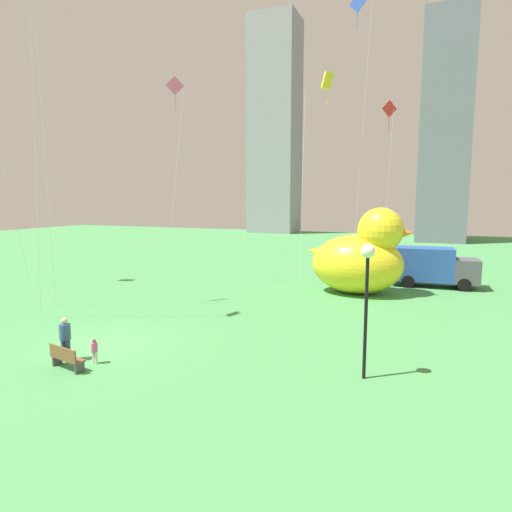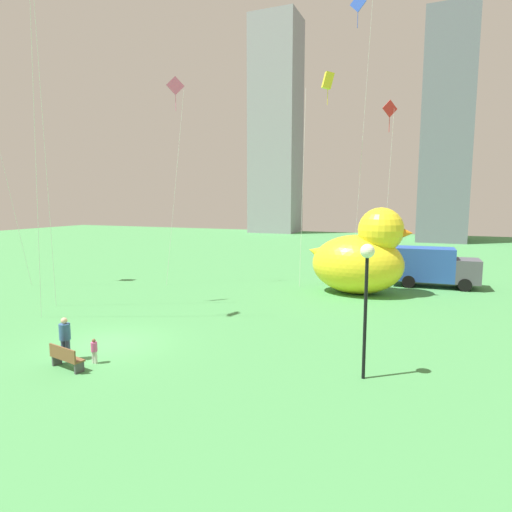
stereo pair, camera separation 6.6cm
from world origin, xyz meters
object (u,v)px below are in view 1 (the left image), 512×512
Objects in this scene: lamppost at (367,274)px; kite_pink at (175,97)px; person_adult at (65,337)px; person_child at (95,350)px; kite_blue at (358,25)px; box_truck at (432,267)px; kite_red at (389,118)px; kite_yellow at (327,82)px; giant_inflatable_duck at (361,257)px; park_bench at (66,357)px.

lamppost is 0.32× the size of kite_pink.
person_child is at bearing 8.06° from person_adult.
kite_pink is (-11.44, -6.54, -5.44)m from kite_blue.
box_truck is 11.49m from kite_red.
kite_pink is at bearing -150.27° from kite_blue.
person_child is 0.07× the size of kite_pink.
box_truck is at bearing 58.13° from person_adult.
box_truck reaches higher than person_child.
kite_blue is 4.81m from kite_yellow.
person_adult is 19.12m from giant_inflatable_duck.
person_child is 0.14× the size of giant_inflatable_duck.
kite_yellow reaches higher than person_adult.
kite_blue is at bearing -177.19° from box_truck.
park_bench is 19.47m from giant_inflatable_duck.
kite_yellow is at bearing 140.70° from giant_inflatable_duck.
giant_inflatable_duck is at bearing -135.56° from box_truck.
kite_pink is 10.92m from kite_yellow.
kite_pink is (-3.99, 14.47, 12.48)m from person_adult.
person_child is at bearing -102.65° from kite_yellow.
kite_blue is 14.25m from kite_pink.
park_bench is 0.12× the size of kite_red.
kite_red is at bearing 23.90° from kite_blue.
kite_yellow reaches higher than giant_inflatable_duck.
park_bench is 25.32m from box_truck.
giant_inflatable_duck is 11.18m from kite_red.
giant_inflatable_duck is 16.96m from kite_blue.
kite_pink is at bearing -151.20° from kite_red.
giant_inflatable_duck is at bearing 65.38° from park_bench.
park_bench is 1.04m from person_child.
kite_blue reaches higher than kite_yellow.
kite_red is at bearing 68.28° from park_bench.
giant_inflatable_duck is at bearing 10.85° from kite_pink.
giant_inflatable_duck is 6.33m from box_truck.
person_adult is at bearing -109.54° from kite_blue.
lamppost reaches higher than park_bench.
giant_inflatable_duck is 0.51× the size of kite_red.
giant_inflatable_duck is at bearing -39.30° from kite_yellow.
box_truck is (12.53, 21.98, 0.97)m from park_bench.
box_truck reaches higher than park_bench.
person_adult is 0.29× the size of box_truck.
giant_inflatable_duck reaches higher than lamppost.
giant_inflatable_duck is 12.89m from kite_yellow.
kite_pink is at bearing 110.22° from person_child.
kite_blue reaches higher than person_adult.
lamppost is at bearing -80.61° from giant_inflatable_duck.
kite_pink is at bearing 107.21° from park_bench.
kite_yellow is (-4.15, -2.52, 2.33)m from kite_red.
kite_blue is (6.18, 20.83, 18.34)m from person_child.
box_truck is (2.11, 18.55, -2.31)m from lamppost.
person_adult is 11.79m from lamppost.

